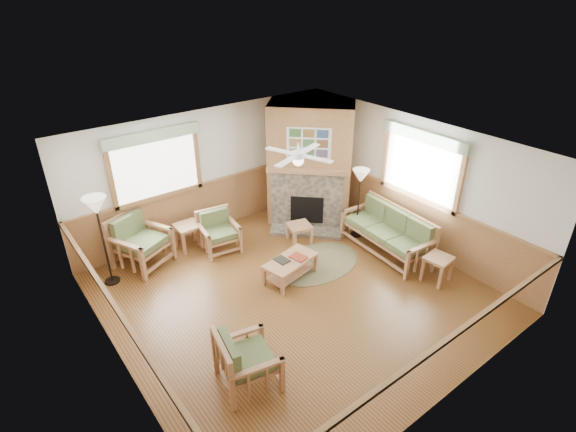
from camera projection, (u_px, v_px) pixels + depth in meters
floor at (294, 294)px, 8.05m from camera, size 6.00×6.00×0.01m
ceiling at (295, 151)px, 6.77m from camera, size 6.00×6.00×0.01m
wall_back at (207, 172)px, 9.50m from camera, size 6.00×0.02×2.70m
wall_front at (451, 329)px, 5.31m from camera, size 6.00×0.02×2.70m
wall_left at (113, 299)px, 5.80m from camera, size 0.02×6.00×2.70m
wall_right at (412, 183)px, 9.01m from camera, size 0.02×6.00×2.70m
wainscot at (294, 268)px, 7.79m from camera, size 6.00×6.00×1.10m
fireplace at (310, 164)px, 9.94m from camera, size 3.11×3.11×2.70m
window_back at (150, 128)px, 8.32m from camera, size 1.90×0.16×1.50m
window_right at (427, 129)px, 8.29m from camera, size 0.16×1.90×1.50m
ceiling_fan at (298, 144)px, 7.15m from camera, size 1.59×1.59×0.36m
sofa at (387, 232)px, 9.08m from camera, size 2.00×0.95×0.90m
armchair_back_left at (141, 242)px, 8.65m from camera, size 1.19×1.19×1.01m
armchair_back_right at (219, 232)px, 9.16m from camera, size 0.82×0.82×0.81m
armchair_left at (248, 359)px, 6.12m from camera, size 0.91×0.91×0.86m
coffee_table at (290, 269)px, 8.36m from camera, size 1.13×0.73×0.42m
end_table_chairs at (189, 236)px, 9.27m from camera, size 0.49×0.47×0.55m
end_table_sofa at (437, 269)px, 8.29m from camera, size 0.50×0.49×0.51m
footstool at (300, 233)px, 9.54m from camera, size 0.56×0.56×0.40m
braided_rug at (316, 263)px, 8.88m from camera, size 2.42×2.42×0.01m
floor_lamp_left at (104, 241)px, 7.95m from camera, size 0.52×0.52×1.75m
floor_lamp_right at (359, 203)px, 9.48m from camera, size 0.36×0.36×1.56m
book_red at (299, 256)px, 8.30m from camera, size 0.28×0.34×0.03m
book_dark at (282, 259)px, 8.22m from camera, size 0.22×0.29×0.03m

